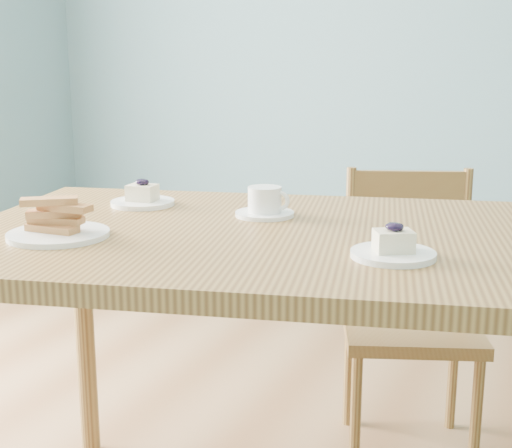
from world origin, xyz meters
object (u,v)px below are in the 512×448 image
object	(u,v)px
coffee_cup	(265,204)
biscotti_plate	(58,225)
dining_table	(305,268)
cheesecake_plate_far	(143,198)
cheesecake_plate_near	(393,249)
dining_chair	(409,312)

from	to	relation	value
coffee_cup	biscotti_plate	xyz separation A→B (m)	(-0.31, -0.38, -0.00)
biscotti_plate	dining_table	bearing A→B (deg)	30.07
dining_table	cheesecake_plate_far	world-z (taller)	cheesecake_plate_far
dining_table	cheesecake_plate_far	distance (m)	0.51
dining_table	coffee_cup	world-z (taller)	coffee_cup
cheesecake_plate_far	coffee_cup	xyz separation A→B (m)	(0.34, 0.01, 0.01)
biscotti_plate	cheesecake_plate_near	bearing A→B (deg)	11.76
cheesecake_plate_far	coffee_cup	world-z (taller)	coffee_cup
cheesecake_plate_near	biscotti_plate	xyz separation A→B (m)	(-0.69, -0.14, 0.01)
cheesecake_plate_far	biscotti_plate	size ratio (longest dim) A/B	0.76
dining_chair	cheesecake_plate_near	bearing A→B (deg)	-101.79
cheesecake_plate_near	cheesecake_plate_far	distance (m)	0.75
cheesecake_plate_near	coffee_cup	distance (m)	0.44
dining_table	dining_chair	bearing A→B (deg)	66.41
cheesecake_plate_near	dining_table	bearing A→B (deg)	151.31
dining_chair	cheesecake_plate_near	xyz separation A→B (m)	(0.13, -0.76, 0.40)
dining_table	cheesecake_plate_near	xyz separation A→B (m)	(0.23, -0.12, 0.10)
dining_chair	cheesecake_plate_far	size ratio (longest dim) A/B	5.26
coffee_cup	cheesecake_plate_near	bearing A→B (deg)	-34.14
dining_chair	biscotti_plate	xyz separation A→B (m)	(-0.56, -0.90, 0.41)
dining_chair	coffee_cup	distance (m)	0.71
coffee_cup	dining_chair	bearing A→B (deg)	62.73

